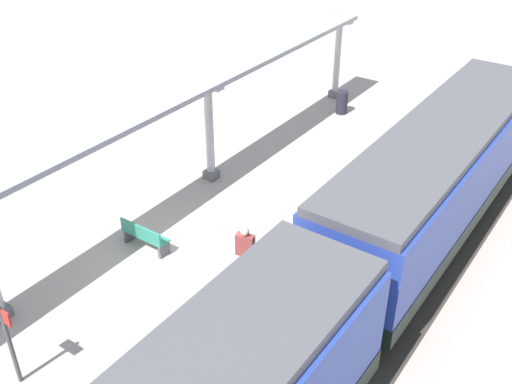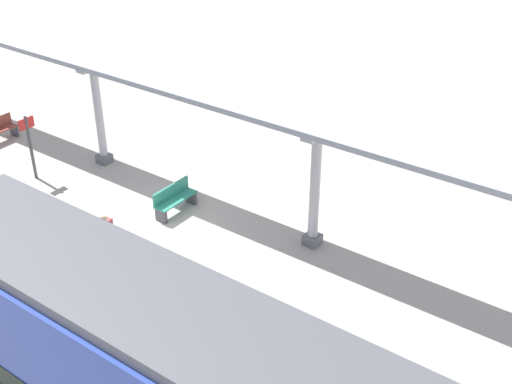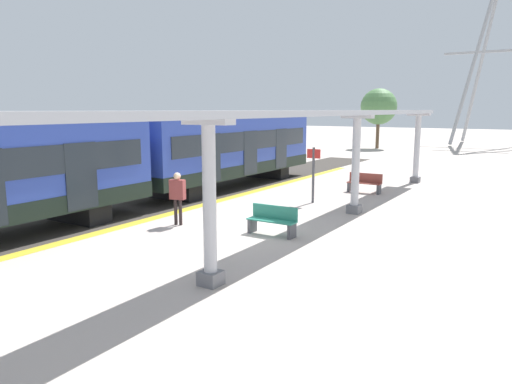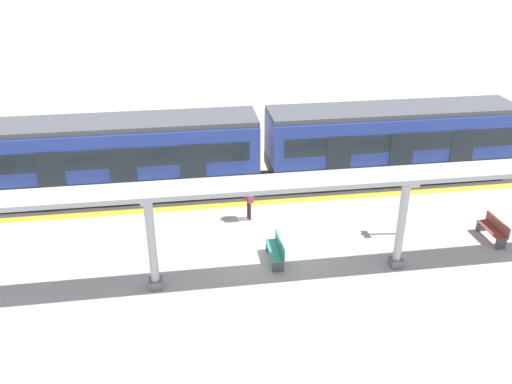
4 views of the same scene
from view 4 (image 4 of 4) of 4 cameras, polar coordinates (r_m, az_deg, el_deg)
ground_plane at (r=20.47m, az=0.99°, el=-4.90°), size 176.00×176.00×0.00m
tactile_edge_strip at (r=22.93m, az=-0.18°, el=-1.22°), size 0.44×33.55×0.01m
trackbed at (r=24.54m, az=-0.80°, el=0.73°), size 3.20×45.55×0.01m
train_near_carriage at (r=23.75m, az=-14.03°, el=3.82°), size 2.65×11.64×3.48m
train_far_carriage at (r=25.53m, az=14.43°, el=5.37°), size 2.65×11.64×3.48m
canopy_pillar_second at (r=17.13m, az=-11.28°, el=-5.36°), size 1.10×0.44×3.47m
canopy_pillar_third at (r=18.54m, az=15.53°, el=-3.24°), size 1.10×0.44×3.47m
canopy_beam at (r=16.49m, az=2.44°, el=0.95°), size 1.20×26.57×0.16m
bench_near_end at (r=22.05m, az=24.43°, el=-3.72°), size 1.51×0.46×0.86m
bench_mid_platform at (r=18.86m, az=2.26°, el=-6.32°), size 1.50×0.45×0.86m
platform_info_sign at (r=20.80m, az=15.71°, el=-1.23°), size 0.56×0.10×2.20m
passenger_waiting_near_edge at (r=21.20m, az=-0.77°, el=-0.44°), size 0.52×0.32×1.69m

